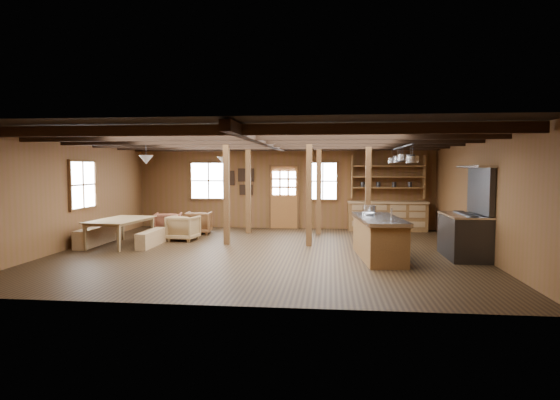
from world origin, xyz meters
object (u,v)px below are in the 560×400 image
object	(u,v)px
commercial_range	(467,229)
kitchen_island	(379,237)
armchair_b	(199,223)
dining_table	(122,232)
armchair_c	(183,228)
armchair_a	(168,224)

from	to	relation	value
commercial_range	kitchen_island	bearing A→B (deg)	-171.60
kitchen_island	armchair_b	bearing A→B (deg)	141.07
commercial_range	dining_table	world-z (taller)	commercial_range
commercial_range	armchair_b	bearing A→B (deg)	156.49
armchair_c	commercial_range	bearing A→B (deg)	173.38
armchair_b	armchair_c	size ratio (longest dim) A/B	0.98
kitchen_island	armchair_a	distance (m)	6.55
armchair_a	armchair_b	xyz separation A→B (m)	(0.77, 0.59, -0.01)
kitchen_island	armchair_a	world-z (taller)	kitchen_island
kitchen_island	armchair_a	bearing A→B (deg)	149.09
commercial_range	dining_table	bearing A→B (deg)	174.86
armchair_b	armchair_c	xyz separation A→B (m)	(-0.07, -1.33, 0.01)
armchair_c	dining_table	bearing A→B (deg)	44.50
kitchen_island	dining_table	bearing A→B (deg)	165.32
dining_table	armchair_c	bearing A→B (deg)	-47.91
commercial_range	armchair_a	size ratio (longest dim) A/B	2.68
armchair_a	armchair_c	xyz separation A→B (m)	(0.70, -0.74, -0.00)
kitchen_island	dining_table	world-z (taller)	kitchen_island
armchair_b	commercial_range	bearing A→B (deg)	150.78
commercial_range	armchair_a	bearing A→B (deg)	162.33
commercial_range	dining_table	size ratio (longest dim) A/B	1.06
commercial_range	armchair_b	world-z (taller)	commercial_range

